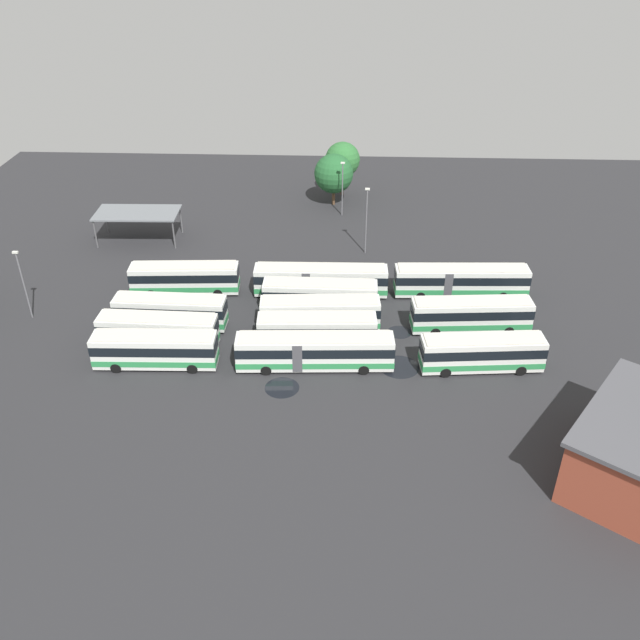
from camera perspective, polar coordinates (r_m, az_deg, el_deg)
ground_plane at (r=68.62m, az=-0.07°, el=-0.67°), size 109.59×109.59×0.00m
bus_row0_slot0 at (r=63.97m, az=-13.87°, el=-2.46°), size 11.55×2.78×3.46m
bus_row0_slot1 at (r=66.66m, az=-13.61°, el=-0.89°), size 11.58×2.78×3.46m
bus_row0_slot2 at (r=69.51m, az=-12.61°, el=0.72°), size 11.40×2.77×3.46m
bus_row0_slot4 at (r=75.50m, az=-11.43°, el=3.53°), size 12.00×3.17×3.46m
bus_row1_slot0 at (r=61.89m, az=-0.49°, el=-2.68°), size 14.69×3.19×3.46m
bus_row1_slot1 at (r=64.80m, az=-0.26°, el=-0.91°), size 11.61×3.02×3.46m
bus_row1_slot2 at (r=67.53m, az=0.01°, el=0.58°), size 12.19×3.22×3.46m
bus_row1_slot3 at (r=70.57m, az=0.01°, el=2.07°), size 12.06×2.62×3.46m
bus_row1_slot4 at (r=73.59m, az=0.03°, el=3.42°), size 14.63×2.72×3.46m
bus_row2_slot0 at (r=63.48m, az=13.64°, el=-2.72°), size 11.51×3.44×3.46m
bus_row2_slot2 at (r=69.05m, az=12.76°, el=0.47°), size 12.20×3.36×3.46m
bus_row2_slot4 at (r=75.12m, az=11.90°, el=3.32°), size 14.68×3.05×3.46m
maintenance_shelter at (r=88.66m, az=-15.31°, el=8.74°), size 10.57×5.56×3.85m
lamp_post_far_corner at (r=92.94m, az=1.92°, el=11.31°), size 0.56×0.28×7.58m
lamp_post_near_entrance at (r=74.62m, az=-23.96°, el=2.99°), size 0.56×0.28×7.68m
lamp_post_by_building at (r=81.96m, az=3.97°, el=8.65°), size 0.56×0.28×8.45m
tree_north_edge at (r=96.48m, az=1.18°, el=12.36°), size 5.53×5.53×7.37m
tree_northeast at (r=99.84m, az=1.93°, el=13.49°), size 5.05×5.05×7.89m
puddle_front_lane at (r=63.42m, az=6.77°, el=-3.99°), size 3.74×3.74×0.01m
puddle_between_rows at (r=77.64m, az=7.19°, el=3.25°), size 2.98×2.98×0.01m
puddle_back_corner at (r=80.33m, az=-13.64°, el=3.59°), size 3.83×3.83×0.01m
puddle_near_shelter at (r=68.39m, az=6.78°, el=-1.04°), size 2.47×2.47×0.01m
puddle_centre_drain at (r=60.54m, az=-3.26°, el=-5.78°), size 3.13×3.13×0.01m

